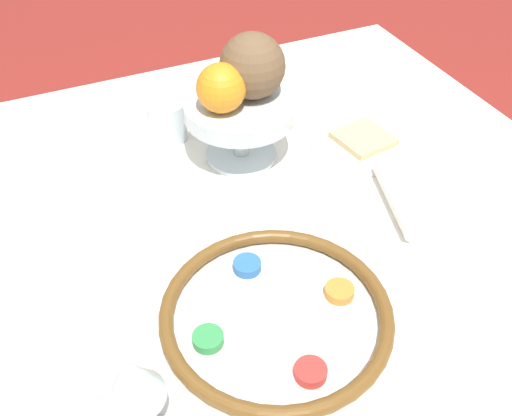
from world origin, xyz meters
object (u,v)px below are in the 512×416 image
(napkin_roll, at_px, (400,198))
(cup_mid, at_px, (166,120))
(seder_plate, at_px, (276,315))
(fruit_stand, at_px, (240,115))
(coconut, at_px, (252,66))
(wine_glass, at_px, (130,382))
(orange_fruit, at_px, (221,88))
(bread_plate, at_px, (363,142))

(napkin_roll, bearing_deg, cup_mid, 39.20)
(seder_plate, bearing_deg, cup_mid, -0.29)
(fruit_stand, distance_m, coconut, 0.09)
(wine_glass, height_order, orange_fruit, orange_fruit)
(coconut, relative_size, cup_mid, 1.46)
(wine_glass, bearing_deg, bread_plate, -54.94)
(seder_plate, height_order, fruit_stand, fruit_stand)
(bread_plate, relative_size, napkin_roll, 1.13)
(wine_glass, height_order, coconut, coconut)
(fruit_stand, bearing_deg, coconut, -70.34)
(seder_plate, relative_size, fruit_stand, 1.62)
(wine_glass, relative_size, fruit_stand, 0.66)
(fruit_stand, bearing_deg, wine_glass, 144.23)
(coconut, bearing_deg, napkin_roll, -147.98)
(wine_glass, distance_m, coconut, 0.56)
(seder_plate, xyz_separation_m, cup_mid, (0.48, -0.00, 0.02))
(orange_fruit, distance_m, coconut, 0.07)
(seder_plate, distance_m, orange_fruit, 0.39)
(orange_fruit, distance_m, cup_mid, 0.18)
(cup_mid, bearing_deg, wine_glass, 158.95)
(wine_glass, relative_size, cup_mid, 1.67)
(bread_plate, bearing_deg, wine_glass, 125.06)
(seder_plate, distance_m, cup_mid, 0.48)
(orange_fruit, bearing_deg, wine_glass, 146.91)
(wine_glass, bearing_deg, fruit_stand, -35.77)
(fruit_stand, distance_m, orange_fruit, 0.08)
(cup_mid, bearing_deg, napkin_roll, -140.80)
(wine_glass, distance_m, fruit_stand, 0.53)
(seder_plate, distance_m, fruit_stand, 0.39)
(fruit_stand, xyz_separation_m, cup_mid, (0.11, 0.10, -0.05))
(bread_plate, distance_m, cup_mid, 0.37)
(seder_plate, bearing_deg, bread_plate, -46.89)
(wine_glass, relative_size, bread_plate, 0.65)
(cup_mid, bearing_deg, orange_fruit, -152.46)
(wine_glass, height_order, fruit_stand, wine_glass)
(wine_glass, distance_m, cup_mid, 0.59)
(bread_plate, bearing_deg, cup_mid, 62.14)
(bread_plate, xyz_separation_m, napkin_roll, (-0.18, 0.04, 0.01))
(wine_glass, distance_m, bread_plate, 0.66)
(fruit_stand, relative_size, orange_fruit, 2.36)
(bread_plate, bearing_deg, fruit_stand, 74.95)
(fruit_stand, bearing_deg, napkin_roll, -142.53)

